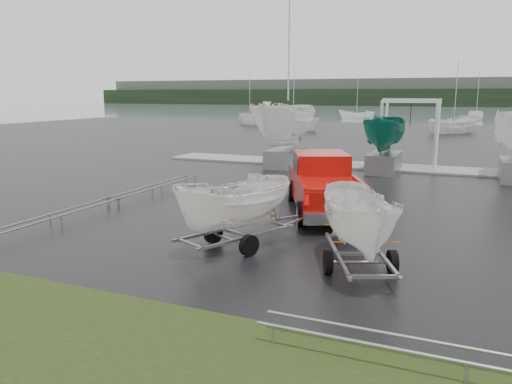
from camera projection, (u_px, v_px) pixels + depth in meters
name	position (u px, v px, depth m)	size (l,w,h in m)	color
ground_plane	(350.00, 217.00, 18.04)	(120.00, 120.00, 0.00)	black
lake	(453.00, 114.00, 108.19)	(300.00, 300.00, 0.00)	slate
grass_verge	(199.00, 369.00, 8.13)	(40.00, 40.00, 0.00)	black
dock	(399.00, 168.00, 29.75)	(30.00, 3.00, 0.12)	gray
treeline	(461.00, 98.00, 170.70)	(300.00, 8.00, 6.00)	black
far_hill	(462.00, 92.00, 177.53)	(300.00, 6.00, 10.00)	#4C5651
pickup_truck	(323.00, 182.00, 19.01)	(4.54, 6.74, 2.13)	#9C0D08
trailer_hitched	(362.00, 170.00, 12.12)	(2.52, 3.77, 4.74)	gray
trailer_parked	(235.00, 162.00, 14.00)	(2.55, 3.77, 4.64)	gray
boat_hoist	(410.00, 124.00, 29.05)	(3.30, 2.18, 4.12)	silver
keelboat_0	(286.00, 92.00, 29.61)	(2.81, 3.20, 10.99)	gray
keelboat_1	(386.00, 114.00, 27.74)	(2.10, 3.20, 6.69)	gray
mast_rack_0	(157.00, 186.00, 22.36)	(0.56, 6.50, 0.06)	gray
mast_rack_1	(55.00, 215.00, 16.95)	(0.56, 6.50, 0.06)	gray
mast_rack_2	(468.00, 355.00, 7.86)	(7.00, 0.56, 0.06)	gray
moored_boat_0	(293.00, 130.00, 60.54)	(2.71, 2.65, 11.20)	white
moored_boat_1	(453.00, 133.00, 56.73)	(4.20, 4.22, 11.98)	white
moored_boat_4	(250.00, 124.00, 73.26)	(3.85, 3.87, 11.63)	white
moored_boat_5	(476.00, 120.00, 85.72)	(2.60, 2.66, 11.33)	white
moored_boat_7	(356.00, 119.00, 88.47)	(2.88, 2.83, 11.13)	white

